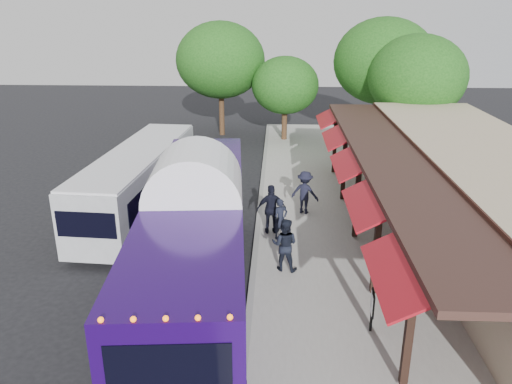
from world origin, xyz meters
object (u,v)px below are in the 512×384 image
(coach_bus, at_px, (197,243))
(ped_a, at_px, (281,219))
(city_bus, at_px, (139,179))
(ped_d, at_px, (305,192))
(sign_board, at_px, (372,305))
(ped_c, at_px, (272,209))
(ped_b, at_px, (285,245))

(coach_bus, bearing_deg, ped_a, 57.68)
(coach_bus, distance_m, city_bus, 8.07)
(ped_d, distance_m, sign_board, 8.47)
(ped_a, relative_size, sign_board, 1.32)
(ped_a, relative_size, ped_c, 0.80)
(ped_a, distance_m, sign_board, 6.25)
(city_bus, distance_m, ped_d, 7.07)
(city_bus, distance_m, ped_b, 7.96)
(coach_bus, height_order, ped_d, coach_bus)
(ped_a, relative_size, ped_d, 0.85)
(ped_c, distance_m, ped_d, 2.52)
(ped_b, height_order, ped_d, ped_d)
(ped_d, relative_size, sign_board, 1.55)
(city_bus, distance_m, sign_board, 11.91)
(ped_b, bearing_deg, coach_bus, 52.94)
(ped_c, bearing_deg, coach_bus, 61.15)
(city_bus, bearing_deg, ped_c, -16.43)
(ped_c, bearing_deg, sign_board, 107.21)
(city_bus, bearing_deg, coach_bus, -59.27)
(coach_bus, distance_m, sign_board, 5.11)
(coach_bus, distance_m, ped_b, 3.48)
(city_bus, height_order, ped_c, city_bus)
(city_bus, xyz_separation_m, sign_board, (8.47, -8.35, -0.60))
(ped_c, relative_size, sign_board, 1.64)
(coach_bus, bearing_deg, city_bus, 112.09)
(coach_bus, relative_size, city_bus, 1.17)
(sign_board, bearing_deg, city_bus, 140.01)
(ped_d, bearing_deg, city_bus, 22.32)
(city_bus, height_order, ped_b, city_bus)
(coach_bus, xyz_separation_m, ped_b, (2.53, 2.16, -1.04))
(city_bus, relative_size, ped_a, 6.72)
(city_bus, relative_size, ped_d, 5.72)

